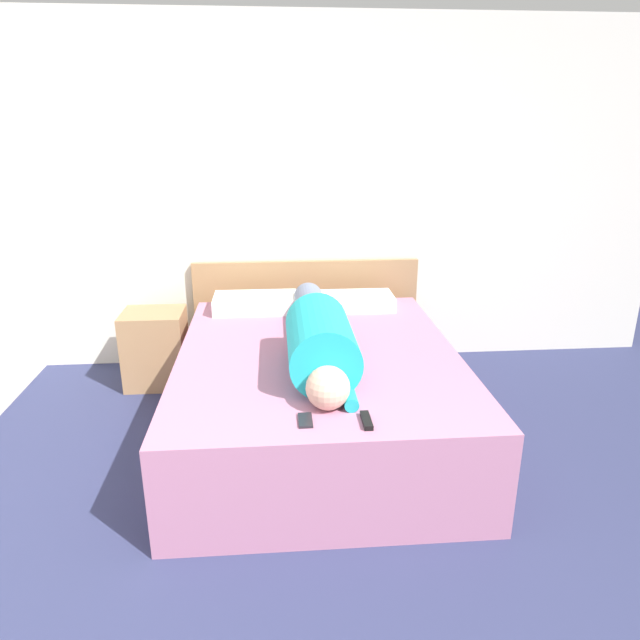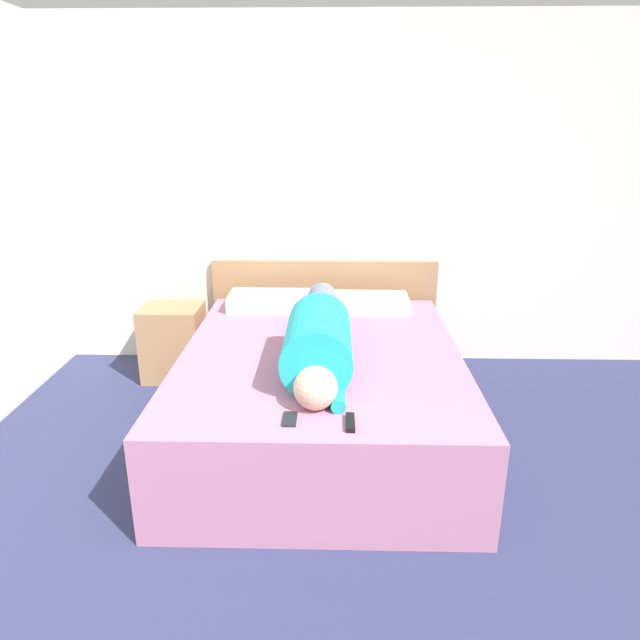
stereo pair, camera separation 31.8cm
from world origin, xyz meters
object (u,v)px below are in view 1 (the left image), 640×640
Objects in this scene: pillow_near_headboard at (256,303)px; tv_remote at (367,420)px; cell_phone at (305,420)px; pillow_second at (354,301)px; bed at (318,393)px; person_lying at (319,337)px; nightstand at (156,348)px.

pillow_near_headboard reaches higher than tv_remote.
pillow_near_headboard is at bearing 99.14° from cell_phone.
pillow_second is at bearing 84.02° from tv_remote.
pillow_second is at bearing 74.70° from cell_phone.
bed is 3.49× the size of pillow_near_headboard.
bed is 0.90m from cell_phone.
cell_phone is at bearing -99.73° from person_lying.
nightstand is at bearing 143.95° from bed.
bed is 0.94m from pillow_second.
tv_remote is 0.28m from cell_phone.
tv_remote is at bearing -95.98° from pillow_second.
bed is at bearing -36.05° from nightstand.
cell_phone reaches higher than bed.
bed is at bearing -112.12° from pillow_second.
nightstand is 0.94× the size of pillow_near_headboard.
pillow_near_headboard is at bearing -0.87° from nightstand.
nightstand is at bearing 121.17° from cell_phone.
person_lying is 10.94× the size of tv_remote.
person_lying is at bearing 102.83° from tv_remote.
person_lying is at bearing -92.57° from bed.
nightstand is 1.50m from pillow_second.
pillow_second is at bearing 67.88° from bed.
nightstand is at bearing 138.44° from person_lying.
tv_remote reaches higher than nightstand.
nightstand reaches higher than bed.
bed is 3.68× the size of pillow_second.
person_lying is 12.62× the size of cell_phone.
tv_remote is (-0.18, -1.70, -0.04)m from pillow_second.
nightstand is (-1.14, 0.83, 0.00)m from bed.
pillow_near_headboard is at bearing 115.61° from bed.
person_lying is at bearing -41.56° from nightstand.
pillow_near_headboard is 1.68m from cell_phone.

